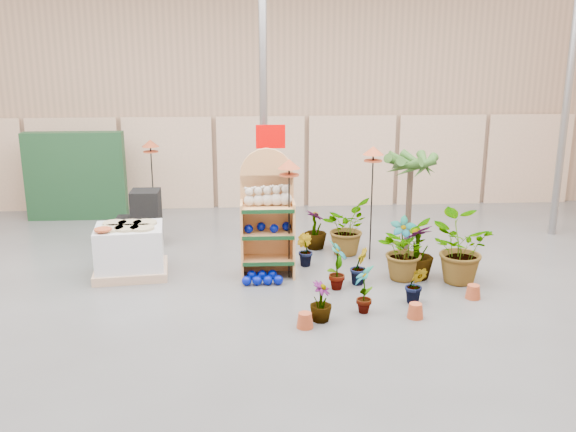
# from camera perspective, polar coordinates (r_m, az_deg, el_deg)

# --- Properties ---
(room) EXTENTS (15.20, 12.10, 4.70)m
(room) POSITION_cam_1_polar(r_m,az_deg,el_deg) (8.90, -1.68, 6.50)
(room) COLOR #4D4D4D
(room) RESTS_ON ground
(display_shelf) EXTENTS (0.84, 0.54, 1.99)m
(display_shelf) POSITION_cam_1_polar(r_m,az_deg,el_deg) (10.00, -1.85, -0.16)
(display_shelf) COLOR tan
(display_shelf) RESTS_ON ground
(teddy_bears) EXTENTS (0.74, 0.20, 0.32)m
(teddy_bears) POSITION_cam_1_polar(r_m,az_deg,el_deg) (9.82, -1.67, 1.68)
(teddy_bears) COLOR beige
(teddy_bears) RESTS_ON display_shelf
(gazing_balls_shelf) EXTENTS (0.73, 0.25, 0.14)m
(gazing_balls_shelf) POSITION_cam_1_polar(r_m,az_deg,el_deg) (9.93, -1.82, -1.03)
(gazing_balls_shelf) COLOR #010D90
(gazing_balls_shelf) RESTS_ON display_shelf
(gazing_balls_floor) EXTENTS (0.63, 0.39, 0.15)m
(gazing_balls_floor) POSITION_cam_1_polar(r_m,az_deg,el_deg) (9.85, -2.30, -5.53)
(gazing_balls_floor) COLOR #010D90
(gazing_balls_floor) RESTS_ON ground
(pallet_stack) EXTENTS (1.21, 1.05, 0.83)m
(pallet_stack) POSITION_cam_1_polar(r_m,az_deg,el_deg) (10.35, -13.87, -3.00)
(pallet_stack) COLOR tan
(pallet_stack) RESTS_ON ground
(charcoal_planters) EXTENTS (0.80, 0.50, 1.00)m
(charcoal_planters) POSITION_cam_1_polar(r_m,az_deg,el_deg) (11.84, -12.91, -0.53)
(charcoal_planters) COLOR black
(charcoal_planters) RESTS_ON ground
(trellis_stock) EXTENTS (2.00, 0.30, 1.80)m
(trellis_stock) POSITION_cam_1_polar(r_m,az_deg,el_deg) (13.80, -18.35, 3.39)
(trellis_stock) COLOR #183C20
(trellis_stock) RESTS_ON ground
(offer_sign) EXTENTS (0.50, 0.08, 2.20)m
(offer_sign) POSITION_cam_1_polar(r_m,az_deg,el_deg) (11.05, -1.55, 4.88)
(offer_sign) COLOR gray
(offer_sign) RESTS_ON ground
(bird_table_front) EXTENTS (0.34, 0.34, 1.87)m
(bird_table_front) POSITION_cam_1_polar(r_m,az_deg,el_deg) (9.61, 0.10, 4.28)
(bird_table_front) COLOR black
(bird_table_front) RESTS_ON ground
(bird_table_right) EXTENTS (0.34, 0.34, 1.93)m
(bird_table_right) POSITION_cam_1_polar(r_m,az_deg,el_deg) (10.52, 7.59, 5.44)
(bird_table_right) COLOR black
(bird_table_right) RESTS_ON ground
(bird_table_back) EXTENTS (0.34, 0.34, 1.69)m
(bird_table_back) POSITION_cam_1_polar(r_m,az_deg,el_deg) (12.96, -12.13, 6.10)
(bird_table_back) COLOR black
(bird_table_back) RESTS_ON ground
(palm) EXTENTS (0.70, 0.70, 1.87)m
(palm) POSITION_cam_1_polar(r_m,az_deg,el_deg) (10.90, 10.88, 4.65)
(palm) COLOR #4B382B
(palm) RESTS_ON ground
(potted_plant_0) EXTENTS (0.37, 0.47, 0.78)m
(potted_plant_0) POSITION_cam_1_polar(r_m,az_deg,el_deg) (9.50, 4.40, -4.34)
(potted_plant_0) COLOR #2B541C
(potted_plant_0) RESTS_ON ground
(potted_plant_1) EXTENTS (0.38, 0.40, 0.56)m
(potted_plant_1) POSITION_cam_1_polar(r_m,az_deg,el_deg) (9.79, 6.33, -4.44)
(potted_plant_1) COLOR #2B541C
(potted_plant_1) RESTS_ON ground
(potted_plant_2) EXTENTS (1.03, 1.08, 0.93)m
(potted_plant_2) POSITION_cam_1_polar(r_m,az_deg,el_deg) (10.06, 10.21, -2.95)
(potted_plant_2) COLOR #2B541C
(potted_plant_2) RESTS_ON ground
(potted_plant_3) EXTENTS (0.67, 0.67, 0.86)m
(potted_plant_3) POSITION_cam_1_polar(r_m,az_deg,el_deg) (10.11, 11.48, -3.12)
(potted_plant_3) COLOR #2B541C
(potted_plant_3) RESTS_ON ground
(potted_plant_4) EXTENTS (0.49, 0.39, 0.81)m
(potted_plant_4) POSITION_cam_1_polar(r_m,az_deg,el_deg) (10.68, 10.15, -2.19)
(potted_plant_4) COLOR #2B541C
(potted_plant_4) RESTS_ON ground
(potted_plant_5) EXTENTS (0.36, 0.38, 0.53)m
(potted_plant_5) POSITION_cam_1_polar(r_m,az_deg,el_deg) (10.51, 1.47, -3.03)
(potted_plant_5) COLOR #2B541C
(potted_plant_5) RESTS_ON ground
(potted_plant_6) EXTENTS (1.01, 1.07, 0.94)m
(potted_plant_6) POSITION_cam_1_polar(r_m,az_deg,el_deg) (11.09, 5.13, -0.98)
(potted_plant_6) COLOR #2B541C
(potted_plant_6) RESTS_ON ground
(potted_plant_7) EXTENTS (0.40, 0.40, 0.54)m
(potted_plant_7) POSITION_cam_1_polar(r_m,az_deg,el_deg) (8.50, 2.94, -7.60)
(potted_plant_7) COLOR #2B541C
(potted_plant_7) RESTS_ON ground
(potted_plant_8) EXTENTS (0.30, 0.40, 0.68)m
(potted_plant_8) POSITION_cam_1_polar(r_m,az_deg,el_deg) (8.78, 6.77, -6.43)
(potted_plant_8) COLOR #2B541C
(potted_plant_8) RESTS_ON ground
(potted_plant_9) EXTENTS (0.35, 0.31, 0.55)m
(potted_plant_9) POSITION_cam_1_polar(r_m,az_deg,el_deg) (9.22, 11.30, -6.01)
(potted_plant_9) COLOR #2B541C
(potted_plant_9) RESTS_ON ground
(potted_plant_10) EXTENTS (1.27, 1.27, 1.07)m
(potted_plant_10) POSITION_cam_1_polar(r_m,az_deg,el_deg) (10.05, 14.82, -2.82)
(potted_plant_10) COLOR #2B541C
(potted_plant_10) RESTS_ON ground
(potted_plant_11) EXTENTS (0.56, 0.56, 0.71)m
(potted_plant_11) POSITION_cam_1_polar(r_m,az_deg,el_deg) (11.34, 2.46, -1.17)
(potted_plant_11) COLOR #2B541C
(potted_plant_11) RESTS_ON ground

